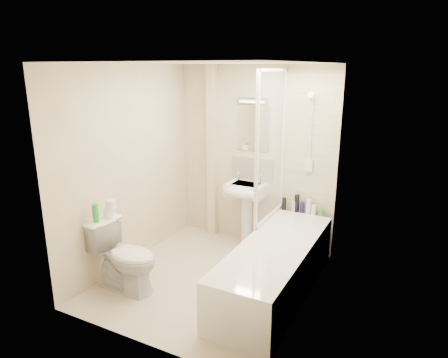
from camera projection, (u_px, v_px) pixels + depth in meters
The scene contains 26 objects.
floor at pixel (210, 278), 4.62m from camera, with size 2.50×2.50×0.00m, color beige.
wall_back at pixel (255, 156), 5.36m from camera, with size 2.20×0.02×2.40m, color beige.
wall_left at pixel (129, 167), 4.78m from camera, with size 0.02×2.50×2.40m, color beige.
wall_right at pixel (310, 193), 3.80m from camera, with size 0.02×2.50×2.40m, color beige.
ceiling at pixel (208, 63), 3.97m from camera, with size 2.20×2.50×0.02m, color white.
tile_back at pixel (310, 145), 4.96m from camera, with size 0.70×0.01×1.75m, color beige.
tile_right at pixel (312, 168), 3.83m from camera, with size 0.01×2.10×1.75m, color beige.
pipe_boxing at pixel (212, 153), 5.58m from camera, with size 0.12×0.12×2.40m, color beige.
splashback at pixel (252, 169), 5.41m from camera, with size 0.60×0.01×0.30m, color beige.
mirror at pixel (253, 128), 5.26m from camera, with size 0.46×0.01×0.60m, color white.
strip_light at pixel (253, 100), 5.14m from camera, with size 0.42×0.07×0.07m, color silver.
bathtub at pixel (275, 267), 4.28m from camera, with size 0.70×2.10×0.55m.
shower_screen at pixel (271, 147), 4.73m from camera, with size 0.04×0.92×1.80m.
shower_fixture at pixel (310, 136), 4.89m from camera, with size 0.10×0.16×0.99m.
pedestal_sink at pixel (245, 197), 5.31m from camera, with size 0.51×0.48×0.99m.
bottle_black_a at pixel (284, 204), 5.23m from camera, with size 0.05×0.05×0.16m, color black.
bottle_white_a at pixel (294, 206), 5.17m from camera, with size 0.06×0.06×0.14m, color silver.
bottle_black_b at pixel (297, 203), 5.15m from camera, with size 0.06×0.06×0.23m, color black.
bottle_blue at pixel (302, 207), 5.12m from camera, with size 0.05×0.05×0.14m, color #13124F.
bottle_cream at pixel (308, 207), 5.08m from camera, with size 0.07×0.07×0.19m, color beige.
bottle_white_b at pixel (314, 210), 5.06m from camera, with size 0.06×0.06×0.13m, color white.
bottle_green at pixel (321, 212), 5.02m from camera, with size 0.07×0.07×0.09m, color green.
toilet at pixel (125, 256), 4.31m from camera, with size 0.78×0.46×0.78m, color white.
toilet_roll_lower at pixel (108, 213), 4.34m from camera, with size 0.10×0.10×0.09m, color white.
toilet_roll_upper at pixel (111, 205), 4.32m from camera, with size 0.11×0.11×0.10m, color white.
green_bottle at pixel (95, 213), 4.20m from camera, with size 0.06×0.06×0.20m, color green.
Camera 1 is at (2.03, -3.60, 2.36)m, focal length 32.00 mm.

